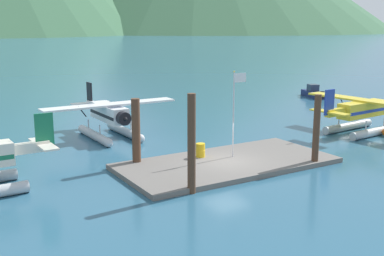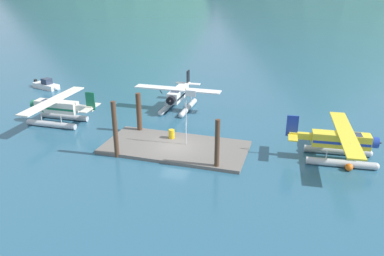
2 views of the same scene
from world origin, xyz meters
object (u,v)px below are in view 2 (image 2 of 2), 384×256
flagpole (187,110)px  seaplane_yellow_stbd_fwd (341,144)px  fuel_drum (172,134)px  seaplane_white_bow_left (178,97)px  boat_white_open_west (47,85)px  seaplane_cream_port_fwd (57,109)px  mooring_buoy (349,167)px

flagpole → seaplane_yellow_stbd_fwd: (13.46, 1.31, -2.15)m
fuel_drum → seaplane_white_bow_left: (-2.47, 9.19, 0.84)m
flagpole → boat_white_open_west: 28.90m
seaplane_white_bow_left → boat_white_open_west: (-21.02, 3.16, -1.09)m
flagpole → seaplane_cream_port_fwd: flagpole is taller
flagpole → mooring_buoy: flagpole is taller
fuel_drum → seaplane_white_bow_left: 9.55m
mooring_buoy → seaplane_white_bow_left: 21.47m
fuel_drum → seaplane_yellow_stbd_fwd: bearing=1.2°
mooring_buoy → flagpole: bearing=178.0°
fuel_drum → seaplane_cream_port_fwd: size_ratio=0.08×
fuel_drum → seaplane_cream_port_fwd: (-13.55, 0.94, 0.84)m
fuel_drum → mooring_buoy: (16.12, -1.50, -0.42)m
mooring_buoy → seaplane_yellow_stbd_fwd: bearing=111.8°
flagpole → boat_white_open_west: size_ratio=1.14×
seaplane_yellow_stbd_fwd → seaplane_cream_port_fwd: size_ratio=1.00×
flagpole → mooring_buoy: 14.59m
seaplane_yellow_stbd_fwd → seaplane_white_bow_left: size_ratio=1.01×
seaplane_cream_port_fwd → boat_white_open_west: bearing=131.1°
boat_white_open_west → flagpole: bearing=-27.7°
fuel_drum → seaplane_white_bow_left: seaplane_white_bow_left is taller
mooring_buoy → seaplane_cream_port_fwd: size_ratio=0.06×
seaplane_yellow_stbd_fwd → seaplane_white_bow_left: 19.94m
seaplane_white_bow_left → fuel_drum: bearing=-75.0°
flagpole → seaplane_white_bow_left: bearing=113.4°
flagpole → fuel_drum: (-1.94, 0.99, -2.99)m
seaplane_cream_port_fwd → mooring_buoy: bearing=-4.7°
mooring_buoy → seaplane_yellow_stbd_fwd: (-0.73, 1.81, 1.26)m
seaplane_white_bow_left → mooring_buoy: bearing=-29.9°
mooring_buoy → boat_white_open_west: (-39.61, 13.84, 0.17)m
seaplane_cream_port_fwd → boat_white_open_west: size_ratio=2.19×
flagpole → seaplane_white_bow_left: (-4.41, 10.18, -2.15)m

